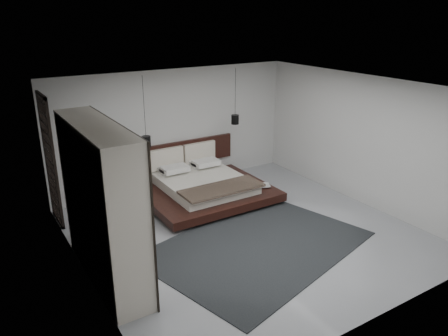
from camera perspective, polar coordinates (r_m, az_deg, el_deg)
floor at (r=8.53m, az=2.87°, el=-8.41°), size 6.00×6.00×0.00m
ceiling at (r=7.61m, az=3.23°, el=10.49°), size 6.00×6.00×0.00m
wall_back at (r=10.45m, az=-6.44°, el=5.12°), size 6.00×0.00×6.00m
wall_front at (r=5.96m, az=19.91°, el=-7.66°), size 6.00×0.00×6.00m
wall_left at (r=6.81m, az=-18.20°, el=-3.97°), size 0.00×6.00×6.00m
wall_right at (r=9.92m, az=17.43°, el=3.52°), size 0.00×6.00×6.00m
lattice_screen at (r=9.12m, az=-21.75°, el=0.94°), size 0.05×0.90×2.60m
bed at (r=9.94m, az=-2.71°, el=-2.32°), size 2.77×2.39×1.07m
book_lower at (r=10.01m, az=4.81°, el=-2.30°), size 0.23×0.28×0.02m
book_upper at (r=9.97m, az=4.83°, el=-2.26°), size 0.30×0.34×0.02m
pendant_left at (r=9.48m, az=-10.13°, el=3.45°), size 0.19×0.19×1.52m
pendant_right at (r=10.45m, az=1.45°, el=6.37°), size 0.18×0.18×1.32m
wardrobe at (r=6.92m, az=-15.64°, el=-4.57°), size 0.61×2.57×2.52m
rug at (r=8.10m, az=4.42°, el=-10.03°), size 4.38×3.61×0.02m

